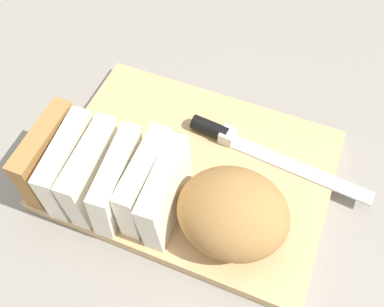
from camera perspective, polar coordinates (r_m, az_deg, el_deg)
ground_plane at (r=0.58m, az=0.00°, el=-2.68°), size 3.00×3.00×0.00m
cutting_board at (r=0.57m, az=0.00°, el=-2.18°), size 0.38×0.29×0.02m
bread_loaf at (r=0.49m, az=-3.66°, el=-5.42°), size 0.33×0.14×0.09m
bread_knife at (r=0.58m, az=6.30°, el=1.78°), size 0.26×0.03×0.02m
crumb_near_knife at (r=0.54m, az=6.43°, el=-6.85°), size 0.00×0.00×0.00m
crumb_near_loaf at (r=0.54m, az=-1.05°, el=-5.51°), size 0.01×0.01×0.01m
crumb_stray_left at (r=0.56m, az=7.88°, el=-2.40°), size 0.01×0.01×0.01m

